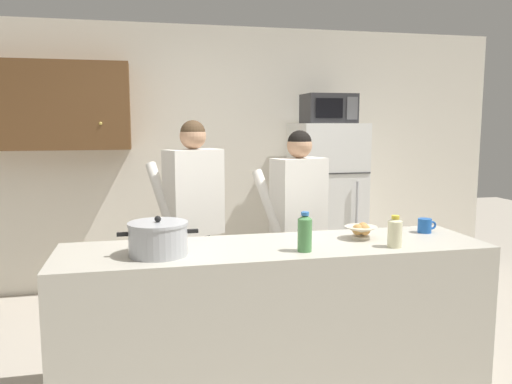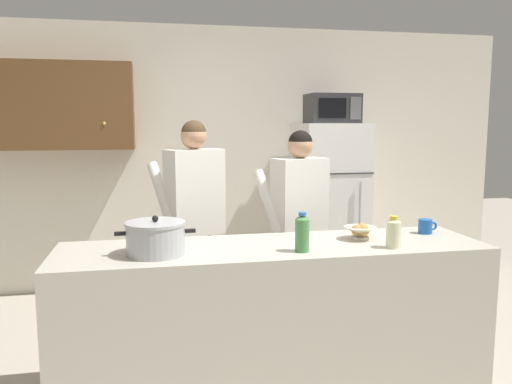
{
  "view_description": "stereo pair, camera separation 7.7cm",
  "coord_description": "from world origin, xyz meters",
  "px_view_note": "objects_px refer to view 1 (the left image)",
  "views": [
    {
      "loc": [
        -0.77,
        -2.89,
        1.65
      ],
      "look_at": [
        0.0,
        0.55,
        1.17
      ],
      "focal_mm": 35.84,
      "sensor_mm": 36.0,
      "label": 1
    },
    {
      "loc": [
        -0.7,
        -2.91,
        1.65
      ],
      "look_at": [
        0.0,
        0.55,
        1.17
      ],
      "focal_mm": 35.84,
      "sensor_mm": 36.0,
      "label": 2
    }
  ],
  "objects_px": {
    "coffee_mug": "(425,226)",
    "microwave": "(329,109)",
    "cooking_pot": "(158,239)",
    "refrigerator": "(326,207)",
    "bottle_near_edge": "(305,232)",
    "person_by_sink": "(298,211)",
    "person_near_pot": "(193,204)",
    "bread_bowl": "(361,231)",
    "bottle_mid_counter": "(395,232)"
  },
  "relations": [
    {
      "from": "microwave",
      "to": "coffee_mug",
      "type": "relative_size",
      "value": 3.66
    },
    {
      "from": "refrigerator",
      "to": "bread_bowl",
      "type": "bearing_deg",
      "value": -103.7
    },
    {
      "from": "person_near_pot",
      "to": "person_by_sink",
      "type": "relative_size",
      "value": 1.05
    },
    {
      "from": "refrigerator",
      "to": "bread_bowl",
      "type": "height_order",
      "value": "refrigerator"
    },
    {
      "from": "person_by_sink",
      "to": "bottle_mid_counter",
      "type": "height_order",
      "value": "person_by_sink"
    },
    {
      "from": "refrigerator",
      "to": "cooking_pot",
      "type": "height_order",
      "value": "refrigerator"
    },
    {
      "from": "cooking_pot",
      "to": "bottle_near_edge",
      "type": "xyz_separation_m",
      "value": [
        0.82,
        -0.1,
        0.02
      ]
    },
    {
      "from": "bread_bowl",
      "to": "refrigerator",
      "type": "bearing_deg",
      "value": 76.3
    },
    {
      "from": "coffee_mug",
      "to": "bottle_near_edge",
      "type": "distance_m",
      "value": 0.99
    },
    {
      "from": "person_near_pot",
      "to": "coffee_mug",
      "type": "distance_m",
      "value": 1.66
    },
    {
      "from": "bottle_near_edge",
      "to": "cooking_pot",
      "type": "bearing_deg",
      "value": 173.19
    },
    {
      "from": "coffee_mug",
      "to": "bottle_near_edge",
      "type": "relative_size",
      "value": 0.57
    },
    {
      "from": "coffee_mug",
      "to": "refrigerator",
      "type": "bearing_deg",
      "value": 91.88
    },
    {
      "from": "microwave",
      "to": "cooking_pot",
      "type": "bearing_deg",
      "value": -131.75
    },
    {
      "from": "bread_bowl",
      "to": "bottle_mid_counter",
      "type": "bearing_deg",
      "value": -67.13
    },
    {
      "from": "person_near_pot",
      "to": "cooking_pot",
      "type": "bearing_deg",
      "value": -106.51
    },
    {
      "from": "microwave",
      "to": "bottle_near_edge",
      "type": "height_order",
      "value": "microwave"
    },
    {
      "from": "coffee_mug",
      "to": "bottle_mid_counter",
      "type": "distance_m",
      "value": 0.51
    },
    {
      "from": "cooking_pot",
      "to": "bottle_near_edge",
      "type": "distance_m",
      "value": 0.82
    },
    {
      "from": "refrigerator",
      "to": "person_by_sink",
      "type": "distance_m",
      "value": 1.3
    },
    {
      "from": "person_near_pot",
      "to": "bread_bowl",
      "type": "relative_size",
      "value": 8.12
    },
    {
      "from": "refrigerator",
      "to": "coffee_mug",
      "type": "xyz_separation_m",
      "value": [
        0.06,
        -1.72,
        0.14
      ]
    },
    {
      "from": "person_by_sink",
      "to": "bread_bowl",
      "type": "xyz_separation_m",
      "value": [
        0.2,
        -0.69,
        -0.02
      ]
    },
    {
      "from": "refrigerator",
      "to": "person_by_sink",
      "type": "height_order",
      "value": "refrigerator"
    },
    {
      "from": "person_near_pot",
      "to": "person_by_sink",
      "type": "height_order",
      "value": "person_near_pot"
    },
    {
      "from": "person_by_sink",
      "to": "bottle_near_edge",
      "type": "bearing_deg",
      "value": -105.07
    },
    {
      "from": "microwave",
      "to": "person_by_sink",
      "type": "distance_m",
      "value": 1.5
    },
    {
      "from": "refrigerator",
      "to": "microwave",
      "type": "bearing_deg",
      "value": -89.93
    },
    {
      "from": "bottle_mid_counter",
      "to": "microwave",
      "type": "bearing_deg",
      "value": 80.57
    },
    {
      "from": "person_by_sink",
      "to": "cooking_pot",
      "type": "distance_m",
      "value": 1.34
    },
    {
      "from": "person_near_pot",
      "to": "bottle_near_edge",
      "type": "xyz_separation_m",
      "value": [
        0.52,
        -1.09,
        -0.01
      ]
    },
    {
      "from": "microwave",
      "to": "cooking_pot",
      "type": "xyz_separation_m",
      "value": [
        -1.7,
        -1.91,
        -0.77
      ]
    },
    {
      "from": "coffee_mug",
      "to": "microwave",
      "type": "bearing_deg",
      "value": 91.9
    },
    {
      "from": "coffee_mug",
      "to": "person_near_pot",
      "type": "bearing_deg",
      "value": 151.78
    },
    {
      "from": "bread_bowl",
      "to": "bottle_mid_counter",
      "type": "distance_m",
      "value": 0.27
    },
    {
      "from": "refrigerator",
      "to": "microwave",
      "type": "height_order",
      "value": "microwave"
    },
    {
      "from": "coffee_mug",
      "to": "bottle_near_edge",
      "type": "xyz_separation_m",
      "value": [
        -0.94,
        -0.3,
        0.06
      ]
    },
    {
      "from": "bread_bowl",
      "to": "bottle_near_edge",
      "type": "xyz_separation_m",
      "value": [
        -0.45,
        -0.22,
        0.06
      ]
    },
    {
      "from": "cooking_pot",
      "to": "coffee_mug",
      "type": "bearing_deg",
      "value": 6.7
    },
    {
      "from": "cooking_pot",
      "to": "microwave",
      "type": "bearing_deg",
      "value": 48.25
    },
    {
      "from": "person_by_sink",
      "to": "bottle_mid_counter",
      "type": "distance_m",
      "value": 0.98
    },
    {
      "from": "person_near_pot",
      "to": "refrigerator",
      "type": "bearing_deg",
      "value": 33.62
    },
    {
      "from": "cooking_pot",
      "to": "person_by_sink",
      "type": "bearing_deg",
      "value": 37.48
    },
    {
      "from": "person_near_pot",
      "to": "person_by_sink",
      "type": "xyz_separation_m",
      "value": [
        0.77,
        -0.18,
        -0.06
      ]
    },
    {
      "from": "person_by_sink",
      "to": "cooking_pot",
      "type": "relative_size",
      "value": 3.61
    },
    {
      "from": "bread_bowl",
      "to": "bottle_near_edge",
      "type": "bearing_deg",
      "value": -153.5
    },
    {
      "from": "person_near_pot",
      "to": "coffee_mug",
      "type": "relative_size",
      "value": 12.74
    },
    {
      "from": "refrigerator",
      "to": "bottle_mid_counter",
      "type": "height_order",
      "value": "refrigerator"
    },
    {
      "from": "refrigerator",
      "to": "cooking_pot",
      "type": "bearing_deg",
      "value": -131.43
    },
    {
      "from": "person_near_pot",
      "to": "cooking_pot",
      "type": "relative_size",
      "value": 3.77
    }
  ]
}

